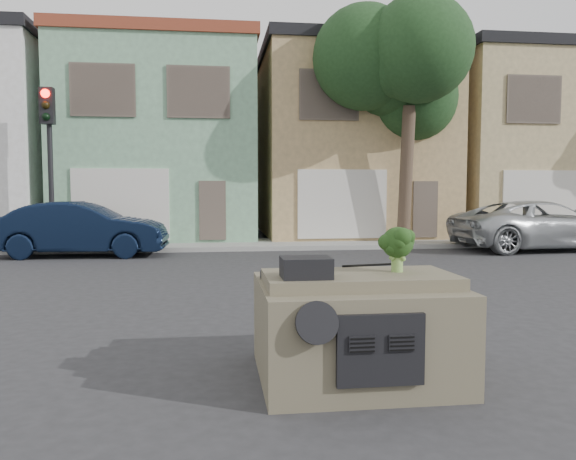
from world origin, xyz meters
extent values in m
plane|color=#303033|center=(0.00, 0.00, 0.00)|extent=(120.00, 120.00, 0.00)
cube|color=gray|center=(0.00, 10.50, 0.07)|extent=(40.00, 3.00, 0.15)
cube|color=#7AAB86|center=(-3.50, 14.50, 3.77)|extent=(7.20, 8.20, 7.55)
cube|color=tan|center=(4.00, 14.50, 3.77)|extent=(7.20, 8.20, 7.55)
cube|color=tan|center=(11.50, 14.50, 3.77)|extent=(7.20, 8.20, 7.55)
imported|color=black|center=(-5.34, 8.35, 0.00)|extent=(4.93, 1.86, 1.60)
imported|color=#B9BDC0|center=(9.03, 8.23, 0.00)|extent=(5.91, 3.03, 1.60)
cube|color=black|center=(-6.50, 9.50, 2.55)|extent=(0.40, 0.40, 5.10)
cube|color=#1E3E1C|center=(5.00, 9.80, 4.25)|extent=(4.40, 4.00, 8.50)
cube|color=#645C47|center=(0.00, -3.00, 0.56)|extent=(2.00, 1.80, 1.12)
cube|color=black|center=(-0.58, -3.35, 1.22)|extent=(0.48, 0.38, 0.20)
cube|color=black|center=(0.28, -2.62, 1.13)|extent=(0.69, 0.15, 0.02)
cube|color=#1A3512|center=(0.42, -3.09, 1.36)|extent=(0.39, 0.39, 0.48)
camera|label=1|loc=(-1.45, -8.67, 1.98)|focal=35.00mm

